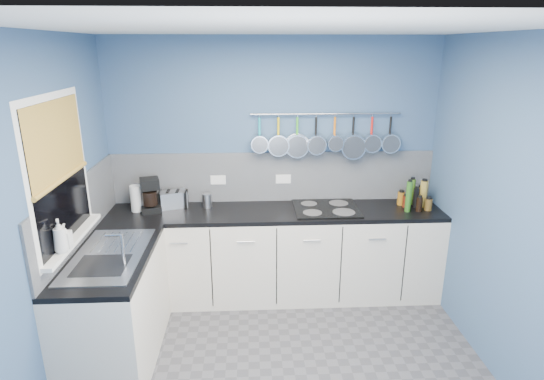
{
  "coord_description": "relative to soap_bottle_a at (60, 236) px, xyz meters",
  "views": [
    {
      "loc": [
        -0.23,
        -2.81,
        2.4
      ],
      "look_at": [
        -0.05,
        0.75,
        1.25
      ],
      "focal_mm": 29.56,
      "sensor_mm": 36.0,
      "label": 1
    }
  ],
  "objects": [
    {
      "name": "bamboo_blind",
      "position": [
        -0.03,
        0.25,
        0.61
      ],
      "size": [
        0.01,
        0.9,
        0.55
      ],
      "primitive_type": "cube",
      "color": "#B08C3A",
      "rests_on": "wall_left"
    },
    {
      "name": "sink_unit",
      "position": [
        0.23,
        0.25,
        -0.27
      ],
      "size": [
        0.5,
        0.95,
        0.01
      ],
      "primitive_type": "cube",
      "color": "silver",
      "rests_on": "worktop_left"
    },
    {
      "name": "pot_rail",
      "position": [
        2.03,
        1.4,
        0.61
      ],
      "size": [
        1.45,
        0.02,
        0.02
      ],
      "primitive_type": "cylinder",
      "rotation": [
        0.0,
        1.57,
        0.0
      ],
      "color": "silver",
      "rests_on": "wall_back"
    },
    {
      "name": "canister",
      "position": [
        0.88,
        1.28,
        -0.2
      ],
      "size": [
        0.09,
        0.09,
        0.13
      ],
      "primitive_type": "cylinder",
      "rotation": [
        0.0,
        0.0,
        -0.02
      ],
      "color": "silver",
      "rests_on": "worktop_back"
    },
    {
      "name": "hob",
      "position": [
        2.03,
        1.16,
        -0.26
      ],
      "size": [
        0.61,
        0.54,
        0.01
      ],
      "primitive_type": "cube",
      "color": "black",
      "rests_on": "worktop_back"
    },
    {
      "name": "condiment_6",
      "position": [
        3.0,
        1.08,
        -0.21
      ],
      "size": [
        0.07,
        0.07,
        0.11
      ],
      "primitive_type": "cylinder",
      "color": "brown",
      "rests_on": "worktop_back"
    },
    {
      "name": "pan_3",
      "position": [
        1.94,
        1.39,
        0.42
      ],
      "size": [
        0.19,
        0.12,
        0.38
      ],
      "primitive_type": null,
      "color": "silver",
      "rests_on": "pot_rail"
    },
    {
      "name": "condiment_0",
      "position": [
        2.98,
        1.27,
        -0.18
      ],
      "size": [
        0.06,
        0.06,
        0.17
      ],
      "primitive_type": "cylinder",
      "color": "brown",
      "rests_on": "worktop_back"
    },
    {
      "name": "socket_left",
      "position": [
        0.98,
        1.42,
        -0.04
      ],
      "size": [
        0.15,
        0.01,
        0.09
      ],
      "primitive_type": "cube",
      "color": "white",
      "rests_on": "backsplash_back"
    },
    {
      "name": "pan_4",
      "position": [
        2.12,
        1.39,
        0.44
      ],
      "size": [
        0.16,
        0.13,
        0.35
      ],
      "primitive_type": null,
      "color": "silver",
      "rests_on": "pot_rail"
    },
    {
      "name": "soap_bottle_a",
      "position": [
        0.0,
        0.0,
        0.0
      ],
      "size": [
        0.12,
        0.12,
        0.24
      ],
      "primitive_type": "imported",
      "rotation": [
        0.0,
        0.0,
        0.43
      ],
      "color": "white",
      "rests_on": "window_sill"
    },
    {
      "name": "condiment_7",
      "position": [
        2.9,
        1.05,
        -0.2
      ],
      "size": [
        0.06,
        0.06,
        0.14
      ],
      "primitive_type": "cylinder",
      "color": "black",
      "rests_on": "worktop_back"
    },
    {
      "name": "pan_6",
      "position": [
        2.48,
        1.39,
        0.43
      ],
      "size": [
        0.18,
        0.1,
        0.37
      ],
      "primitive_type": null,
      "color": "silver",
      "rests_on": "pot_rail"
    },
    {
      "name": "soap_bottle_b",
      "position": [
        0.0,
        0.08,
        -0.03
      ],
      "size": [
        0.08,
        0.08,
        0.17
      ],
      "primitive_type": "imported",
      "rotation": [
        0.0,
        0.0,
        0.01
      ],
      "color": "white",
      "rests_on": "window_sill"
    },
    {
      "name": "cabinet_run_left",
      "position": [
        0.23,
        0.25,
        -0.74
      ],
      "size": [
        0.6,
        1.2,
        0.86
      ],
      "primitive_type": "cube",
      "color": "beige",
      "rests_on": "ground"
    },
    {
      "name": "backsplash_back",
      "position": [
        1.53,
        1.43,
        -0.02
      ],
      "size": [
        3.2,
        0.02,
        0.5
      ],
      "primitive_type": "cube",
      "color": "gray",
      "rests_on": "wall_back"
    },
    {
      "name": "pan_5",
      "position": [
        2.3,
        1.39,
        0.39
      ],
      "size": [
        0.25,
        0.1,
        0.44
      ],
      "primitive_type": null,
      "color": "silver",
      "rests_on": "pot_rail"
    },
    {
      "name": "worktop_left",
      "position": [
        0.23,
        0.25,
        -0.29
      ],
      "size": [
        0.6,
        1.2,
        0.04
      ],
      "primitive_type": "cube",
      "color": "black",
      "rests_on": "cabinet_run_left"
    },
    {
      "name": "condiment_1",
      "position": [
        2.89,
        1.26,
        -0.14
      ],
      "size": [
        0.06,
        0.06,
        0.26
      ],
      "primitive_type": "cylinder",
      "color": "#3F721E",
      "rests_on": "worktop_back"
    },
    {
      "name": "pan_7",
      "position": [
        2.67,
        1.39,
        0.42
      ],
      "size": [
        0.19,
        0.09,
        0.38
      ],
      "primitive_type": null,
      "color": "silver",
      "rests_on": "pot_rail"
    },
    {
      "name": "pan_0",
      "position": [
        1.4,
        1.39,
        0.43
      ],
      "size": [
        0.17,
        0.11,
        0.36
      ],
      "primitive_type": null,
      "color": "silver",
      "rests_on": "pot_rail"
    },
    {
      "name": "mixer_tap",
      "position": [
        0.39,
        0.07,
        -0.14
      ],
      "size": [
        0.12,
        0.08,
        0.26
      ],
      "primitive_type": null,
      "color": "silver",
      "rests_on": "worktop_left"
    },
    {
      "name": "condiment_4",
      "position": [
        2.91,
        1.18,
        -0.18
      ],
      "size": [
        0.06,
        0.06,
        0.18
      ],
      "primitive_type": "cylinder",
      "color": "black",
      "rests_on": "worktop_back"
    },
    {
      "name": "wall_left",
      "position": [
        -0.08,
        -0.05,
        0.08
      ],
      "size": [
        0.02,
        3.0,
        2.5
      ],
      "primitive_type": "cube",
      "color": "#38547A",
      "rests_on": "ground"
    },
    {
      "name": "wall_back",
      "position": [
        1.53,
        1.46,
        0.08
      ],
      "size": [
        3.2,
        0.02,
        2.5
      ],
      "primitive_type": "cube",
      "color": "#38547A",
      "rests_on": "ground"
    },
    {
      "name": "condiment_3",
      "position": [
        2.98,
        1.18,
        -0.14
      ],
      "size": [
        0.07,
        0.07,
        0.26
      ],
      "primitive_type": "cylinder",
      "color": "olive",
      "rests_on": "worktop_back"
    },
    {
      "name": "ceiling",
      "position": [
        1.53,
        -0.05,
        1.34
      ],
      "size": [
        3.2,
        3.0,
        0.02
      ],
      "primitive_type": "cube",
      "color": "white",
      "rests_on": "ground"
    },
    {
      "name": "backsplash_left",
      "position": [
        -0.06,
        0.55,
        -0.02
      ],
      "size": [
        0.02,
        1.8,
        0.5
      ],
      "primitive_type": "cube",
      "color": "gray",
      "rests_on": "wall_left"
    },
    {
      "name": "cabinet_run_back",
      "position": [
        1.53,
        1.15,
        -0.74
      ],
      "size": [
        3.2,
        0.6,
        0.86
      ],
      "primitive_type": "cube",
      "color": "beige",
      "rests_on": "ground"
    },
    {
      "name": "pan_2",
      "position": [
        1.76,
        1.39,
        0.4
      ],
      "size": [
        0.23,
        0.07,
        0.42
      ],
      "primitive_type": null,
      "color": "silver",
      "rests_on": "pot_rail"
    },
    {
      "name": "window_frame",
      "position": [
        -0.05,
        0.25,
        0.38
      ],
      "size": [
        0.01,
        1.0,
        1.1
      ],
      "primitive_type": "cube",
      "color": "white",
      "rests_on": "wall_left"
    },
    {
      "name": "socket_right",
      "position": [
        1.63,
        1.42,
        -0.04
      ],
      "size": [
        0.15,
        0.01,
        0.09
      ],
      "primitive_type": "cube",
      "color": "white",
      "rests_on": "backsplash_back"
    },
    {
      "name": "wall_right",
      "position": [
        3.14,
        -0.05,
        0.08
      ],
      "size": [
        0.02,
        3.0,
        2.5
      ],
      "primitive_type": "cube",
      "color": "#38547A",
      "rests_on": "ground"
    },
    {
      "name": "window_sill",
      "position": [
        -0.02,
        0.25,
        -0.13
      ],
      "size": [
        0.1,
        0.98,
        0.03
      ],
      "primitive_type": "cube",
      "color": "white",
      "rests_on": "wall_left"
    },
    {
      "name": "condiment_5",
      "position": [
        2.81,
        1.18,
        -0.21
      ],
      "size": [
        0.06,
        0.06,
        0.11
      ],
      "primitive_type": "cylinder",
      "color": "#4C190C",
      "rests_on": "worktop_back"
    },
    {
      "name": "window_glass",
      "position": [
        -0.04,
        0.25,
        0.38
      ],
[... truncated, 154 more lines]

